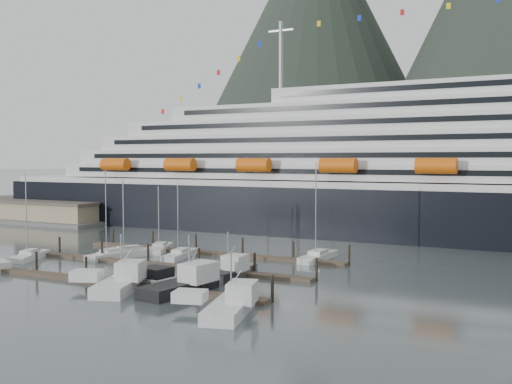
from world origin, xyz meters
TOP-DOWN VIEW (x-y plane):
  - ground at (0.00, 0.00)m, footprint 1600.00×1600.00m
  - cruise_ship at (30.03, 54.94)m, footprint 210.00×30.40m
  - warehouse at (-72.00, 42.00)m, footprint 46.00×20.00m
  - dock_near at (-4.93, -9.95)m, footprint 48.18×2.28m
  - dock_mid at (-4.93, 3.05)m, footprint 48.18×2.28m
  - dock_far at (-4.93, 16.05)m, footprint 48.18×2.28m
  - sailboat_a at (-27.00, -1.11)m, footprint 5.70×9.26m
  - sailboat_b at (-16.91, 6.01)m, footprint 2.76×9.28m
  - sailboat_c at (-14.99, 8.34)m, footprint 6.80×10.48m
  - sailboat_d at (-7.14, 11.36)m, footprint 4.20×10.25m
  - sailboat_e at (-13.98, 15.14)m, footprint 5.91×9.59m
  - sailboat_g at (13.21, 19.36)m, footprint 2.81×10.49m
  - trawler_b at (0.17, -11.76)m, footprint 9.91×12.02m
  - trawler_c at (7.46, -8.15)m, footprint 10.48×14.75m
  - trawler_d at (17.17, -15.04)m, footprint 9.35×12.03m
  - trawler_e at (8.07, 0.07)m, footprint 7.99×10.49m

SIDE VIEW (x-z plane):
  - ground at x=0.00m, z-range 0.00..0.00m
  - dock_near at x=-4.93m, z-range -1.29..1.91m
  - dock_mid at x=-4.93m, z-range -1.29..1.91m
  - dock_far at x=-4.93m, z-range -1.29..1.91m
  - sailboat_d at x=-7.14m, z-range -5.84..6.64m
  - sailboat_e at x=-13.98m, z-range -5.38..6.18m
  - sailboat_b at x=-16.91m, z-range -6.75..7.59m
  - sailboat_c at x=-14.99m, z-range -6.06..6.91m
  - sailboat_a at x=-27.00m, z-range -6.55..7.40m
  - sailboat_g at x=13.21m, z-range -7.38..8.24m
  - trawler_e at x=8.07m, z-range -2.51..4.26m
  - trawler_d at x=17.17m, z-range -2.54..4.31m
  - trawler_c at x=7.46m, z-range -2.76..4.62m
  - trawler_b at x=0.17m, z-range -2.79..4.66m
  - warehouse at x=-72.00m, z-range -0.65..5.15m
  - cruise_ship at x=30.03m, z-range -13.11..37.19m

